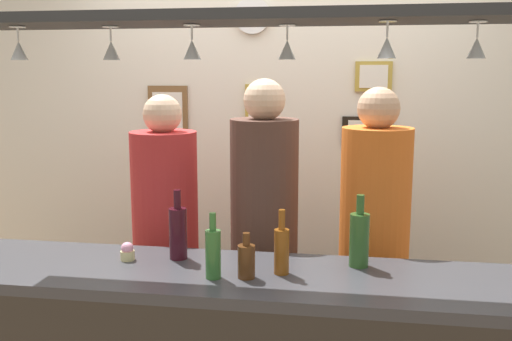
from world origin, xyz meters
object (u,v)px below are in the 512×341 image
wall_clock (252,16)px  picture_frame_caricature (168,112)px  bottle_beer_amber_tall (282,249)px  bottle_beer_green_import (213,252)px  picture_frame_lower_pair (367,131)px  bottle_wine_dark_red (178,232)px  person_middle_brown_shirt (264,218)px  cupcake (127,252)px  bottle_champagne_green (359,238)px  picture_frame_upper_small (374,76)px  bottle_beer_brown_stubby (246,260)px  person_left_red_shirt (165,223)px  picture_frame_crest (259,105)px  person_right_orange_shirt (374,227)px

wall_clock → picture_frame_caricature: bearing=179.4°
bottle_beer_amber_tall → bottle_beer_green_import: (-0.26, -0.09, 0.00)m
picture_frame_lower_pair → bottle_wine_dark_red: bearing=-122.6°
person_middle_brown_shirt → cupcake: size_ratio=22.51×
bottle_champagne_green → cupcake: 0.98m
picture_frame_upper_small → person_middle_brown_shirt: bearing=-124.9°
bottle_beer_brown_stubby → bottle_beer_green_import: bearing=-170.0°
bottle_champagne_green → bottle_beer_brown_stubby: size_ratio=1.67×
bottle_champagne_green → bottle_beer_amber_tall: 0.33m
bottle_champagne_green → bottle_beer_brown_stubby: (-0.43, -0.21, -0.05)m
person_left_red_shirt → person_middle_brown_shirt: bearing=-0.0°
picture_frame_caricature → picture_frame_upper_small: (1.29, 0.00, 0.23)m
picture_frame_caricature → bottle_champagne_green: bearing=-46.2°
bottle_champagne_green → bottle_wine_dark_red: same height
person_middle_brown_shirt → picture_frame_lower_pair: bearing=56.6°
bottle_wine_dark_red → picture_frame_crest: (0.15, 1.28, 0.47)m
person_right_orange_shirt → picture_frame_lower_pair: bearing=91.8°
person_left_red_shirt → bottle_beer_amber_tall: size_ratio=6.45×
bottle_champagne_green → bottle_wine_dark_red: bearing=-178.3°
person_left_red_shirt → cupcake: bearing=-88.8°
person_middle_brown_shirt → picture_frame_crest: person_middle_brown_shirt is taller
bottle_beer_green_import → bottle_wine_dark_red: bearing=134.4°
picture_frame_lower_pair → picture_frame_crest: bearing=180.0°
bottle_champagne_green → bottle_beer_brown_stubby: 0.48m
person_middle_brown_shirt → bottle_beer_green_import: 0.71m
person_right_orange_shirt → bottle_beer_amber_tall: 0.72m
picture_frame_upper_small → person_left_red_shirt: bearing=-143.6°
picture_frame_crest → picture_frame_lower_pair: 0.68m
person_right_orange_shirt → bottle_beer_amber_tall: person_right_orange_shirt is taller
person_right_orange_shirt → bottle_champagne_green: 0.48m
bottle_beer_brown_stubby → cupcake: (-0.54, 0.13, -0.03)m
picture_frame_crest → cupcake: bearing=-105.1°
picture_frame_upper_small → wall_clock: bearing=-179.5°
picture_frame_upper_small → picture_frame_lower_pair: picture_frame_upper_small is taller
bottle_champagne_green → picture_frame_caricature: picture_frame_caricature is taller
picture_frame_crest → picture_frame_caricature: 0.60m
person_left_red_shirt → person_right_orange_shirt: person_right_orange_shirt is taller
bottle_beer_amber_tall → cupcake: bottle_beer_amber_tall is taller
person_left_red_shirt → picture_frame_crest: picture_frame_crest is taller
person_middle_brown_shirt → bottle_beer_amber_tall: 0.63m
person_left_red_shirt → picture_frame_lower_pair: (1.04, 0.79, 0.42)m
person_left_red_shirt → picture_frame_crest: 1.04m
person_right_orange_shirt → cupcake: size_ratio=22.03×
bottle_beer_brown_stubby → picture_frame_upper_small: size_ratio=0.82×
bottle_beer_brown_stubby → bottle_beer_green_import: bottle_beer_green_import is taller
person_middle_brown_shirt → picture_frame_upper_small: size_ratio=7.98×
bottle_champagne_green → bottle_beer_green_import: (-0.56, -0.23, -0.01)m
picture_frame_upper_small → bottle_beer_green_import: bearing=-113.5°
person_right_orange_shirt → bottle_beer_green_import: bearing=-132.6°
person_middle_brown_shirt → bottle_wine_dark_red: person_middle_brown_shirt is taller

